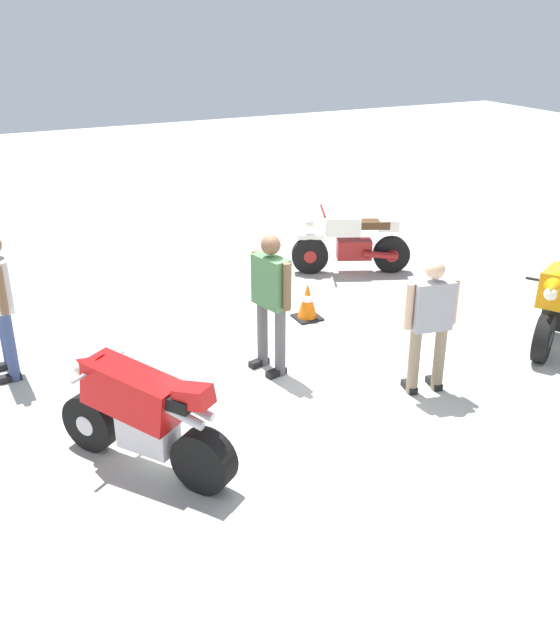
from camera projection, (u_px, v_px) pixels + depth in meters
name	position (u px, v px, depth m)	size (l,w,h in m)	color
ground_plane	(311.00, 380.00, 8.33)	(40.00, 40.00, 0.00)	#B7B2A8
motorcycle_cream_vintage	(352.00, 244.00, 11.51)	(1.85, 1.02, 1.07)	black
motorcycle_red_sportbike	(141.00, 413.00, 6.54)	(1.29, 1.70, 1.14)	black
motorcycle_orange_sportbike	(558.00, 299.00, 9.08)	(1.74, 1.23, 1.14)	black
person_in_green_shirt	(271.00, 295.00, 8.19)	(0.40, 0.66, 1.70)	#59595B
person_in_gray_shirt	(430.00, 320.00, 7.75)	(0.63, 0.37, 1.59)	gray
person_in_white_shirt	(0.00, 297.00, 8.07)	(0.32, 0.67, 1.74)	#384772
traffic_cone	(307.00, 301.00, 9.87)	(0.36, 0.36, 0.53)	black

